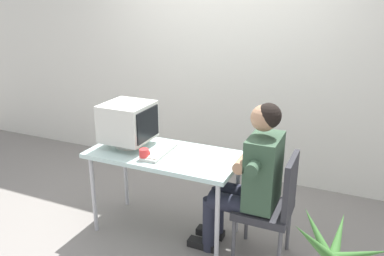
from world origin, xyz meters
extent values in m
plane|color=gray|center=(0.00, 0.00, 0.00)|extent=(12.00, 12.00, 0.00)
cube|color=silver|center=(0.30, 1.40, 1.50)|extent=(8.00, 0.10, 3.00)
cylinder|color=#B7B7BC|center=(-0.56, -0.24, 0.35)|extent=(0.04, 0.04, 0.70)
cylinder|color=#B7B7BC|center=(0.56, -0.24, 0.35)|extent=(0.04, 0.04, 0.70)
cylinder|color=#B7B7BC|center=(-0.56, 0.24, 0.35)|extent=(0.04, 0.04, 0.70)
cylinder|color=#B7B7BC|center=(0.56, 0.24, 0.35)|extent=(0.04, 0.04, 0.70)
cube|color=silver|center=(0.00, 0.00, 0.72)|extent=(1.25, 0.61, 0.04)
cylinder|color=silver|center=(-0.35, 0.01, 0.75)|extent=(0.23, 0.23, 0.02)
cylinder|color=silver|center=(-0.35, 0.01, 0.78)|extent=(0.06, 0.06, 0.04)
cube|color=silver|center=(-0.35, 0.01, 0.96)|extent=(0.38, 0.39, 0.31)
cube|color=black|center=(-0.15, 0.01, 0.96)|extent=(0.01, 0.33, 0.26)
cube|color=silver|center=(-0.03, -0.02, 0.75)|extent=(0.16, 0.42, 0.02)
cube|color=beige|center=(-0.03, -0.02, 0.77)|extent=(0.14, 0.38, 0.01)
cylinder|color=#4C4C51|center=(0.67, -0.18, 0.19)|extent=(0.03, 0.03, 0.38)
cylinder|color=#4C4C51|center=(1.02, -0.18, 0.19)|extent=(0.03, 0.03, 0.38)
cylinder|color=#4C4C51|center=(0.67, 0.17, 0.19)|extent=(0.03, 0.03, 0.38)
cylinder|color=#4C4C51|center=(1.02, 0.17, 0.19)|extent=(0.03, 0.03, 0.38)
cube|color=#2D2D33|center=(0.85, 0.00, 0.41)|extent=(0.41, 0.41, 0.06)
cube|color=#2D2D33|center=(1.03, 0.00, 0.66)|extent=(0.04, 0.37, 0.43)
cube|color=#334C38|center=(0.83, 0.00, 0.73)|extent=(0.22, 0.37, 0.54)
sphere|color=#A57A5B|center=(0.81, 0.00, 1.14)|extent=(0.19, 0.19, 0.19)
sphere|color=black|center=(0.84, 0.00, 1.16)|extent=(0.18, 0.18, 0.18)
cylinder|color=#262838|center=(0.64, -0.09, 0.46)|extent=(0.38, 0.14, 0.14)
cylinder|color=#262838|center=(0.64, 0.09, 0.46)|extent=(0.38, 0.14, 0.14)
cylinder|color=#262838|center=(0.44, -0.09, 0.23)|extent=(0.11, 0.11, 0.46)
cylinder|color=#262838|center=(0.44, 0.09, 0.23)|extent=(0.11, 0.11, 0.46)
cube|color=black|center=(0.38, -0.09, 0.03)|extent=(0.24, 0.09, 0.06)
cube|color=black|center=(0.38, 0.09, 0.03)|extent=(0.24, 0.09, 0.06)
cylinder|color=#334C38|center=(0.81, -0.22, 0.85)|extent=(0.09, 0.14, 0.09)
cylinder|color=#334C38|center=(0.81, 0.21, 0.85)|extent=(0.09, 0.14, 0.09)
cylinder|color=#A57A5B|center=(0.69, 0.00, 0.80)|extent=(0.09, 0.37, 0.09)
cone|color=#3A6D2F|center=(1.51, -0.51, 0.56)|extent=(0.36, 0.09, 0.24)
cone|color=#3A6D2F|center=(1.40, -0.38, 0.56)|extent=(0.12, 0.36, 0.25)
cone|color=#3A6D2F|center=(1.28, -0.44, 0.58)|extent=(0.29, 0.27, 0.31)
cone|color=#3A6D2F|center=(1.28, -0.55, 0.59)|extent=(0.31, 0.20, 0.33)
cylinder|color=red|center=(-0.08, -0.19, 0.78)|extent=(0.07, 0.07, 0.09)
torus|color=red|center=(-0.08, -0.15, 0.78)|extent=(0.06, 0.01, 0.06)
camera|label=1|loc=(1.40, -2.58, 1.96)|focal=36.13mm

